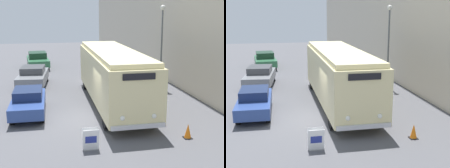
{
  "view_description": "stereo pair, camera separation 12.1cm",
  "coord_description": "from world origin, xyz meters",
  "views": [
    {
      "loc": [
        -1.84,
        -15.4,
        5.51
      ],
      "look_at": [
        1.32,
        -0.39,
        1.88
      ],
      "focal_mm": 50.0,
      "sensor_mm": 36.0,
      "label": 1
    },
    {
      "loc": [
        -1.72,
        -15.43,
        5.51
      ],
      "look_at": [
        1.32,
        -0.39,
        1.88
      ],
      "focal_mm": 50.0,
      "sensor_mm": 36.0,
      "label": 2
    }
  ],
  "objects": [
    {
      "name": "parked_car_near",
      "position": [
        -2.93,
        1.33,
        0.72
      ],
      "size": [
        1.79,
        4.29,
        1.4
      ],
      "rotation": [
        0.0,
        0.0,
        -0.02
      ],
      "color": "black",
      "rests_on": "ground_plane"
    },
    {
      "name": "parked_car_mid",
      "position": [
        -2.91,
        7.92,
        0.76
      ],
      "size": [
        2.32,
        4.72,
        1.48
      ],
      "rotation": [
        0.0,
        0.0,
        -0.1
      ],
      "color": "black",
      "rests_on": "ground_plane"
    },
    {
      "name": "traffic_cone",
      "position": [
        4.09,
        -3.49,
        0.32
      ],
      "size": [
        0.36,
        0.36,
        0.66
      ],
      "color": "black",
      "rests_on": "ground_plane"
    },
    {
      "name": "sign_board",
      "position": [
        -0.27,
        -3.77,
        0.43
      ],
      "size": [
        0.66,
        0.34,
        0.9
      ],
      "color": "gray",
      "rests_on": "ground_plane"
    },
    {
      "name": "vintage_bus",
      "position": [
        1.92,
        2.29,
        1.84
      ],
      "size": [
        2.61,
        10.91,
        3.29
      ],
      "color": "black",
      "rests_on": "ground_plane"
    },
    {
      "name": "ground_plane",
      "position": [
        0.0,
        0.0,
        0.0
      ],
      "size": [
        80.0,
        80.0,
        0.0
      ],
      "primitive_type": "plane",
      "color": "#56565B"
    },
    {
      "name": "parked_car_far",
      "position": [
        -2.74,
        15.91,
        0.77
      ],
      "size": [
        2.35,
        4.93,
        1.51
      ],
      "rotation": [
        0.0,
        0.0,
        0.09
      ],
      "color": "black",
      "rests_on": "ground_plane"
    },
    {
      "name": "building_wall_right",
      "position": [
        7.61,
        10.0,
        4.17
      ],
      "size": [
        0.3,
        60.0,
        8.34
      ],
      "color": "beige",
      "rests_on": "ground_plane"
    },
    {
      "name": "streetlamp",
      "position": [
        6.33,
        5.95,
        3.86
      ],
      "size": [
        0.36,
        0.36,
        5.89
      ],
      "color": "#595E60",
      "rests_on": "ground_plane"
    }
  ]
}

